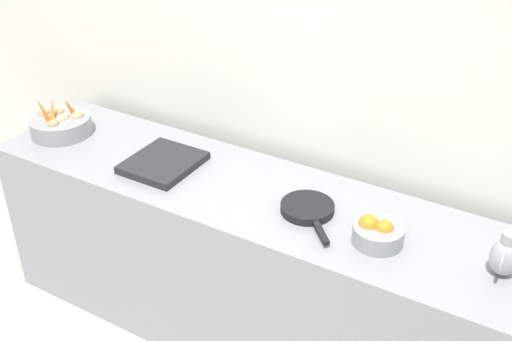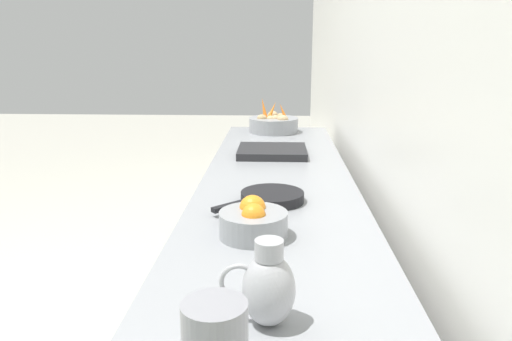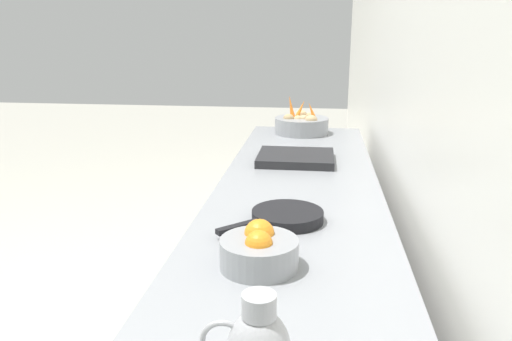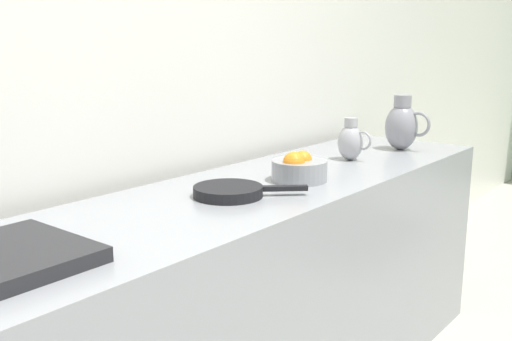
% 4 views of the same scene
% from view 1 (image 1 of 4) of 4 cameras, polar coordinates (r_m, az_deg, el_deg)
% --- Properties ---
extents(tile_wall_left, '(0.10, 8.84, 3.00)m').
position_cam_1_polar(tile_wall_left, '(2.60, 18.42, 10.17)').
color(tile_wall_left, white).
rests_on(tile_wall_left, ground_plane).
extents(prep_counter, '(0.63, 3.02, 0.86)m').
position_cam_1_polar(prep_counter, '(2.93, 3.23, -10.10)').
color(prep_counter, gray).
rests_on(prep_counter, ground_plane).
extents(vegetable_colander, '(0.31, 0.31, 0.21)m').
position_cam_1_polar(vegetable_colander, '(3.35, -17.30, 4.03)').
color(vegetable_colander, gray).
rests_on(vegetable_colander, prep_counter).
extents(orange_bowl, '(0.20, 0.20, 0.11)m').
position_cam_1_polar(orange_bowl, '(2.47, 10.95, -5.54)').
color(orange_bowl, gray).
rests_on(orange_bowl, prep_counter).
extents(metal_pitcher_short, '(0.15, 0.11, 0.18)m').
position_cam_1_polar(metal_pitcher_short, '(2.42, 21.65, -7.22)').
color(metal_pitcher_short, '#A3A3A8').
rests_on(metal_pitcher_short, prep_counter).
extents(counter_sink_basin, '(0.34, 0.30, 0.04)m').
position_cam_1_polar(counter_sink_basin, '(2.95, -8.42, 0.70)').
color(counter_sink_basin, '#232326').
rests_on(counter_sink_basin, prep_counter).
extents(skillet_on_counter, '(0.31, 0.30, 0.03)m').
position_cam_1_polar(skillet_on_counter, '(2.62, 4.71, -3.44)').
color(skillet_on_counter, black).
rests_on(skillet_on_counter, prep_counter).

